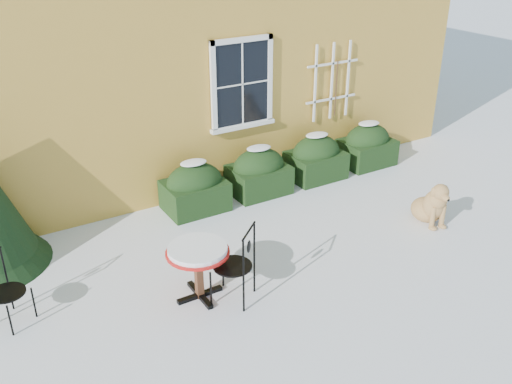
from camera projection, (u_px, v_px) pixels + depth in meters
ground at (292, 274)px, 8.20m from camera, size 80.00×80.00×0.00m
hedge_row at (288, 165)px, 10.76m from camera, size 4.95×0.80×0.91m
bistro_table at (198, 256)px, 7.43m from camera, size 0.84×0.84×0.78m
patio_chair_near at (236, 264)px, 7.44m from camera, size 0.68×0.68×1.09m
patio_chair_far at (4, 290)px, 7.05m from camera, size 0.58×0.58×0.95m
dog at (432, 205)px, 9.44m from camera, size 0.62×0.85×0.80m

